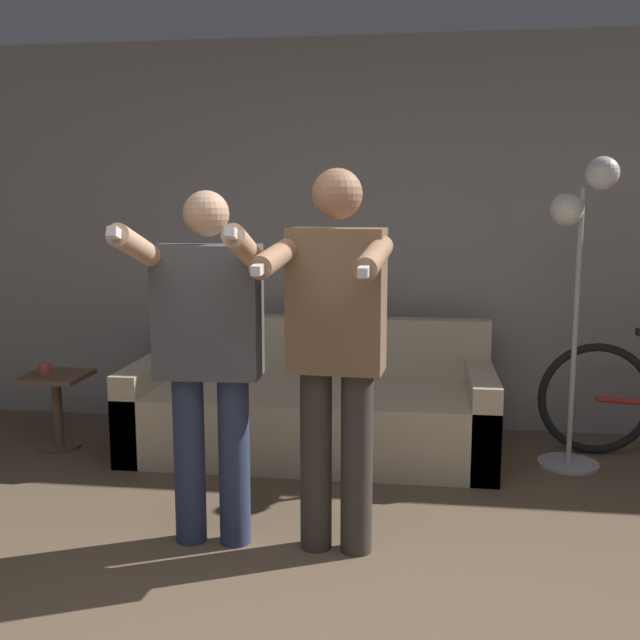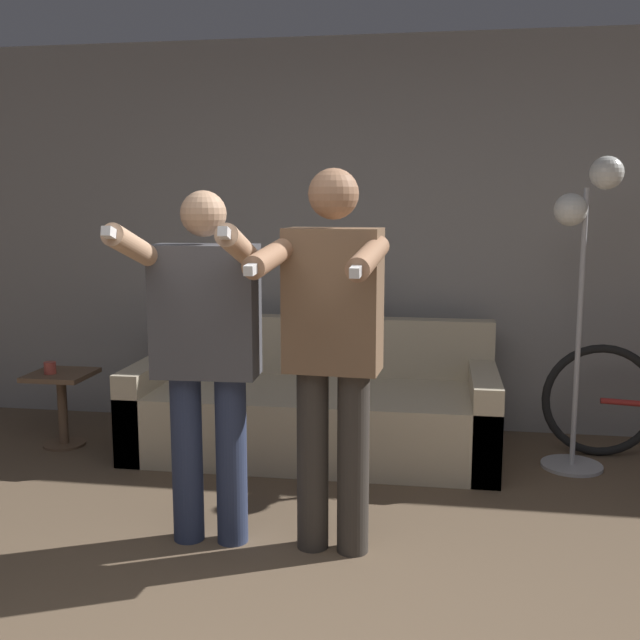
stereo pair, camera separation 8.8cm
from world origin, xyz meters
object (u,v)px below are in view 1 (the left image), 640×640
(person_left, at_px, (208,344))
(cat, at_px, (343,305))
(cup, at_px, (45,369))
(person_right, at_px, (336,338))
(couch, at_px, (312,410))
(floor_lamp, at_px, (581,248))
(side_table, at_px, (57,396))

(person_left, relative_size, cat, 3.29)
(cat, xyz_separation_m, cup, (-1.79, -0.54, -0.36))
(person_right, distance_m, cat, 1.69)
(couch, height_order, person_left, person_left)
(couch, xyz_separation_m, cup, (-1.64, -0.19, 0.25))
(floor_lamp, relative_size, side_table, 3.76)
(person_right, relative_size, floor_lamp, 0.94)
(floor_lamp, relative_size, cup, 23.73)
(person_left, height_order, side_table, person_left)
(person_right, bearing_deg, side_table, 152.07)
(couch, relative_size, person_right, 1.32)
(person_left, xyz_separation_m, cat, (0.42, 1.68, -0.05))
(couch, bearing_deg, cup, -173.35)
(cat, xyz_separation_m, side_table, (-1.75, -0.50, -0.54))
(couch, height_order, cat, cat)
(cat, bearing_deg, side_table, -163.97)
(person_left, height_order, floor_lamp, floor_lamp)
(side_table, bearing_deg, floor_lamp, 1.70)
(person_left, distance_m, side_table, 1.87)
(couch, distance_m, cat, 0.72)
(side_table, bearing_deg, couch, 5.46)
(person_left, distance_m, person_right, 0.56)
(person_left, distance_m, cup, 1.83)
(person_left, bearing_deg, floor_lamp, 32.62)
(cat, height_order, cup, cat)
(person_right, bearing_deg, floor_lamp, 49.58)
(cat, height_order, side_table, cat)
(cup, bearing_deg, side_table, 39.22)
(couch, xyz_separation_m, cat, (0.16, 0.35, 0.61))
(person_right, xyz_separation_m, cup, (-1.94, 1.14, -0.45))
(side_table, bearing_deg, cat, 16.03)
(side_table, bearing_deg, person_left, -41.47)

